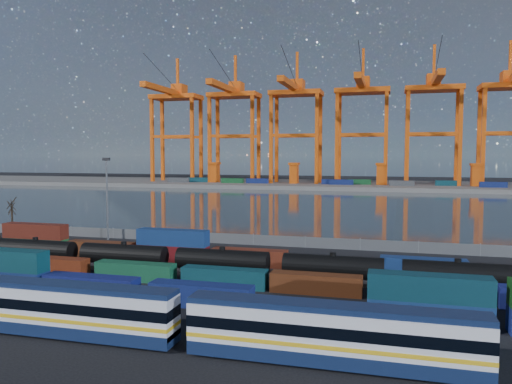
% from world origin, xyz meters
% --- Properties ---
extents(ground, '(700.00, 700.00, 0.00)m').
position_xyz_m(ground, '(0.00, 0.00, 0.00)').
color(ground, black).
rests_on(ground, ground).
extents(harbor_water, '(700.00, 700.00, 0.00)m').
position_xyz_m(harbor_water, '(0.00, 105.00, 0.01)').
color(harbor_water, '#2A353C').
rests_on(harbor_water, ground).
extents(far_quay, '(700.00, 70.00, 2.00)m').
position_xyz_m(far_quay, '(0.00, 210.00, 1.00)').
color(far_quay, '#514F4C').
rests_on(far_quay, ground).
extents(distant_mountains, '(2470.00, 1100.00, 520.00)m').
position_xyz_m(distant_mountains, '(63.02, 1600.00, 220.29)').
color(distant_mountains, '#1E2630').
rests_on(distant_mountains, ground).
extents(passenger_train, '(76.20, 2.99, 5.13)m').
position_xyz_m(passenger_train, '(-5.23, -22.99, 2.58)').
color(passenger_train, silver).
rests_on(passenger_train, ground).
extents(container_row_south, '(139.60, 2.44, 5.21)m').
position_xyz_m(container_row_south, '(2.48, -10.79, 2.28)').
color(container_row_south, '#404245').
rests_on(container_row_south, ground).
extents(container_row_mid, '(115.68, 2.30, 2.45)m').
position_xyz_m(container_row_mid, '(8.75, -2.07, 1.22)').
color(container_row_mid, navy).
rests_on(container_row_mid, ground).
extents(container_row_north, '(142.05, 2.41, 5.13)m').
position_xyz_m(container_row_north, '(-18.65, 10.82, 1.75)').
color(container_row_north, '#111955').
rests_on(container_row_north, ground).
extents(tanker_string, '(137.78, 2.96, 4.24)m').
position_xyz_m(tanker_string, '(17.87, 3.11, 2.12)').
color(tanker_string, black).
rests_on(tanker_string, ground).
extents(waterfront_fence, '(160.12, 0.12, 2.20)m').
position_xyz_m(waterfront_fence, '(-0.00, 28.00, 1.00)').
color(waterfront_fence, '#595B5E').
rests_on(waterfront_fence, ground).
extents(bare_tree, '(2.13, 2.18, 8.12)m').
position_xyz_m(bare_tree, '(-53.84, 26.88, 4.04)').
color(bare_tree, black).
rests_on(bare_tree, ground).
extents(yard_light_mast, '(1.60, 0.40, 16.60)m').
position_xyz_m(yard_light_mast, '(-30.00, 26.00, 9.30)').
color(yard_light_mast, slate).
rests_on(yard_light_mast, ground).
extents(gantry_cranes, '(202.92, 53.61, 72.60)m').
position_xyz_m(gantry_cranes, '(-7.50, 203.07, 44.50)').
color(gantry_cranes, '#DC510F').
rests_on(gantry_cranes, ground).
extents(quay_containers, '(172.58, 10.99, 2.60)m').
position_xyz_m(quay_containers, '(-11.00, 195.46, 3.30)').
color(quay_containers, navy).
rests_on(quay_containers, far_quay).
extents(straddle_carriers, '(140.00, 7.00, 11.10)m').
position_xyz_m(straddle_carriers, '(-2.50, 200.00, 7.82)').
color(straddle_carriers, '#DC510F').
rests_on(straddle_carriers, far_quay).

